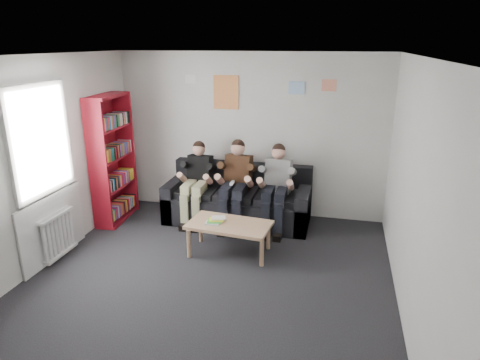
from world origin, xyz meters
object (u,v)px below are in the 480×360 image
(coffee_table, at_px, (229,227))
(person_left, at_px, (196,183))
(bookshelf, at_px, (113,159))
(person_right, at_px, (276,188))
(sofa, at_px, (238,201))
(person_middle, at_px, (235,184))

(coffee_table, relative_size, person_left, 0.86)
(bookshelf, relative_size, person_right, 1.54)
(coffee_table, xyz_separation_m, person_right, (0.49, 0.97, 0.28))
(coffee_table, bearing_deg, sofa, 97.64)
(person_left, bearing_deg, person_right, 3.19)
(person_middle, relative_size, person_right, 1.02)
(person_left, distance_m, person_middle, 0.65)
(bookshelf, bearing_deg, sofa, 7.85)
(bookshelf, height_order, person_right, bookshelf)
(coffee_table, height_order, person_right, person_right)
(bookshelf, relative_size, coffee_table, 1.83)
(bookshelf, bearing_deg, person_middle, 1.97)
(sofa, xyz_separation_m, person_left, (-0.65, -0.20, 0.34))
(sofa, distance_m, bookshelf, 2.14)
(sofa, distance_m, person_left, 0.76)
(sofa, distance_m, coffee_table, 1.19)
(coffee_table, bearing_deg, bookshelf, 160.65)
(bookshelf, height_order, coffee_table, bookshelf)
(sofa, height_order, bookshelf, bookshelf)
(sofa, height_order, person_middle, person_middle)
(person_left, bearing_deg, coffee_table, -46.96)
(person_left, xyz_separation_m, person_right, (1.30, -0.00, 0.01))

